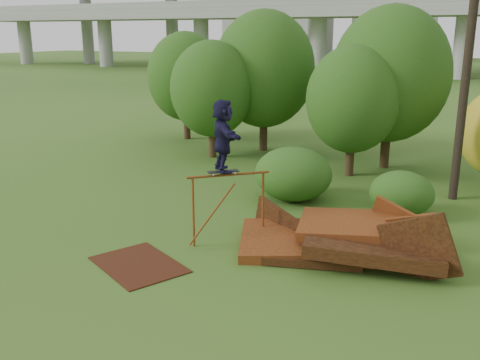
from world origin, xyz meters
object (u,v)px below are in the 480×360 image
at_px(flat_plate, 139,265).
at_px(skater, 223,136).
at_px(scrap_pile, 340,241).
at_px(utility_pole, 468,53).

bearing_deg(flat_plate, skater, 61.57).
xyz_separation_m(scrap_pile, skater, (-2.97, -0.66, 2.55)).
bearing_deg(scrap_pile, flat_plate, -145.69).
bearing_deg(flat_plate, utility_pole, 55.49).
distance_m(scrap_pile, skater, 3.97).
height_order(scrap_pile, skater, skater).
height_order(scrap_pile, flat_plate, scrap_pile).
distance_m(flat_plate, utility_pole, 11.99).
xyz_separation_m(flat_plate, utility_pole, (6.23, 9.07, 4.77)).
bearing_deg(skater, utility_pole, -77.54).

